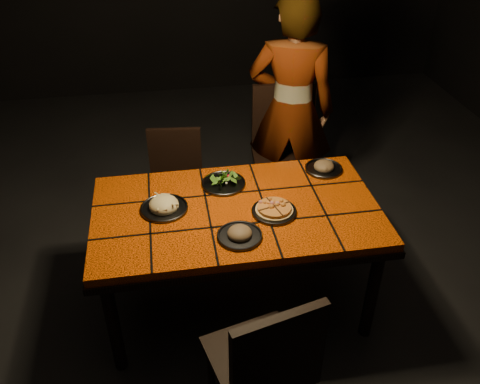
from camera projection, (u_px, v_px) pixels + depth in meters
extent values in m
cube|color=black|center=(237.00, 304.00, 3.28)|extent=(6.00, 7.00, 0.04)
cube|color=#E04B07|center=(236.00, 212.00, 2.86)|extent=(1.60, 0.90, 0.05)
cube|color=black|center=(236.00, 218.00, 2.89)|extent=(1.62, 0.92, 0.04)
cylinder|color=black|center=(114.00, 326.00, 2.69)|extent=(0.07, 0.07, 0.66)
cylinder|color=black|center=(372.00, 293.00, 2.88)|extent=(0.07, 0.07, 0.66)
cylinder|color=black|center=(118.00, 238.00, 3.29)|extent=(0.07, 0.07, 0.66)
cylinder|color=black|center=(331.00, 216.00, 3.48)|extent=(0.07, 0.07, 0.66)
cube|color=black|center=(257.00, 359.00, 2.37)|extent=(0.52, 0.52, 0.04)
cube|color=black|center=(279.00, 356.00, 2.08)|extent=(0.42, 0.14, 0.47)
cylinder|color=black|center=(272.00, 352.00, 2.69)|extent=(0.04, 0.04, 0.44)
cylinder|color=black|center=(211.00, 374.00, 2.57)|extent=(0.04, 0.04, 0.44)
cube|color=black|center=(176.00, 194.00, 3.58)|extent=(0.41, 0.41, 0.04)
cube|color=black|center=(175.00, 154.00, 3.60)|extent=(0.37, 0.08, 0.41)
cylinder|color=black|center=(156.00, 231.00, 3.57)|extent=(0.03, 0.03, 0.38)
cylinder|color=black|center=(199.00, 229.00, 3.58)|extent=(0.03, 0.03, 0.38)
cylinder|color=black|center=(159.00, 206.00, 3.82)|extent=(0.03, 0.03, 0.38)
cylinder|color=black|center=(199.00, 204.00, 3.83)|extent=(0.03, 0.03, 0.38)
cube|color=black|center=(286.00, 163.00, 3.74)|extent=(0.50, 0.50, 0.04)
cube|color=black|center=(283.00, 116.00, 3.75)|extent=(0.47, 0.08, 0.51)
cylinder|color=black|center=(263.00, 207.00, 3.72)|extent=(0.04, 0.04, 0.47)
cylinder|color=black|center=(313.00, 205.00, 3.75)|extent=(0.04, 0.04, 0.47)
cylinder|color=black|center=(257.00, 180.00, 4.03)|extent=(0.04, 0.04, 0.47)
cylinder|color=black|center=(304.00, 177.00, 4.05)|extent=(0.04, 0.04, 0.47)
imported|color=brown|center=(291.00, 111.00, 3.65)|extent=(0.72, 0.59, 1.71)
cylinder|color=#3A3A3F|center=(274.00, 212.00, 2.81)|extent=(0.25, 0.25, 0.01)
torus|color=#3A3A3F|center=(274.00, 211.00, 2.80)|extent=(0.25, 0.25, 0.01)
cylinder|color=tan|center=(274.00, 210.00, 2.80)|extent=(0.26, 0.26, 0.01)
cylinder|color=gold|center=(274.00, 208.00, 2.79)|extent=(0.23, 0.23, 0.02)
cylinder|color=#3A3A3F|center=(164.00, 209.00, 2.83)|extent=(0.27, 0.27, 0.01)
torus|color=#3A3A3F|center=(164.00, 207.00, 2.83)|extent=(0.27, 0.27, 0.01)
ellipsoid|color=beige|center=(164.00, 205.00, 2.82)|extent=(0.16, 0.16, 0.09)
cylinder|color=#3A3A3F|center=(224.00, 184.00, 3.04)|extent=(0.26, 0.26, 0.01)
torus|color=#3A3A3F|center=(224.00, 183.00, 3.03)|extent=(0.26, 0.26, 0.01)
cylinder|color=#3A3A3F|center=(240.00, 236.00, 2.63)|extent=(0.24, 0.24, 0.01)
torus|color=#3A3A3F|center=(240.00, 235.00, 2.63)|extent=(0.24, 0.24, 0.01)
ellipsoid|color=brown|center=(240.00, 232.00, 2.62)|extent=(0.14, 0.14, 0.08)
cylinder|color=#3A3A3F|center=(324.00, 169.00, 3.18)|extent=(0.23, 0.23, 0.01)
torus|color=#3A3A3F|center=(324.00, 168.00, 3.17)|extent=(0.23, 0.23, 0.01)
ellipsoid|color=brown|center=(324.00, 166.00, 3.16)|extent=(0.14, 0.14, 0.08)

